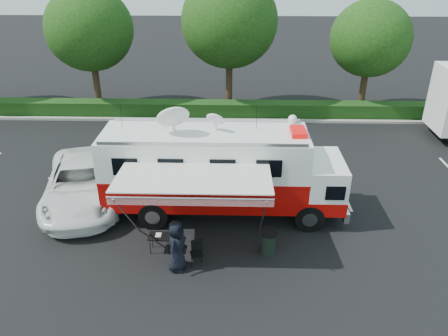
{
  "coord_description": "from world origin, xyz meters",
  "views": [
    {
      "loc": [
        0.44,
        -15.76,
        10.15
      ],
      "look_at": [
        0.0,
        0.5,
        1.9
      ],
      "focal_mm": 35.0,
      "sensor_mm": 36.0,
      "label": 1
    }
  ],
  "objects_px": {
    "trash_bin": "(269,243)",
    "white_suv": "(85,201)",
    "folding_table": "(160,237)",
    "command_truck": "(222,171)"
  },
  "relations": [
    {
      "from": "command_truck",
      "to": "folding_table",
      "type": "distance_m",
      "value": 3.72
    },
    {
      "from": "white_suv",
      "to": "trash_bin",
      "type": "bearing_deg",
      "value": -36.56
    },
    {
      "from": "trash_bin",
      "to": "command_truck",
      "type": "bearing_deg",
      "value": 124.17
    },
    {
      "from": "folding_table",
      "to": "trash_bin",
      "type": "distance_m",
      "value": 4.02
    },
    {
      "from": "white_suv",
      "to": "folding_table",
      "type": "xyz_separation_m",
      "value": [
        3.94,
        -3.49,
        0.63
      ]
    },
    {
      "from": "command_truck",
      "to": "folding_table",
      "type": "bearing_deg",
      "value": -129.57
    },
    {
      "from": "command_truck",
      "to": "white_suv",
      "type": "bearing_deg",
      "value": 172.35
    },
    {
      "from": "white_suv",
      "to": "folding_table",
      "type": "bearing_deg",
      "value": -54.36
    },
    {
      "from": "folding_table",
      "to": "white_suv",
      "type": "bearing_deg",
      "value": 138.47
    },
    {
      "from": "trash_bin",
      "to": "white_suv",
      "type": "bearing_deg",
      "value": 156.27
    }
  ]
}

